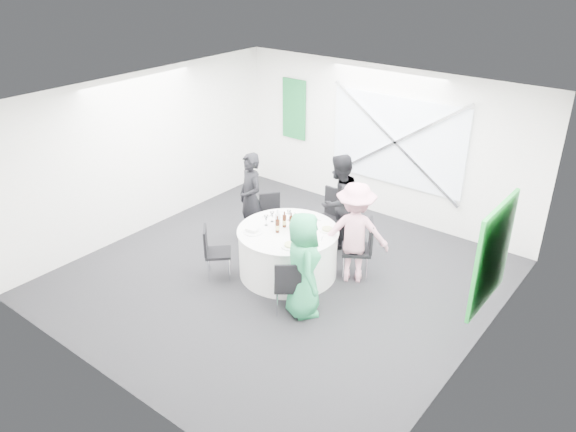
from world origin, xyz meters
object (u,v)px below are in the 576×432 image
Objects in this scene: person_man_back at (339,202)px; clear_water_bottle at (278,220)px; chair_back_left at (271,214)px; chair_front_right at (288,283)px; chair_back_right at (362,245)px; person_woman_pink at (355,233)px; chair_front_left at (213,249)px; banquet_table at (288,252)px; person_woman_green at (303,265)px; green_water_bottle at (300,225)px; chair_back at (331,214)px; person_man_back_left at (251,198)px.

person_man_back reaches higher than clear_water_bottle.
chair_front_right is at bearing -97.07° from chair_back_left.
person_man_back is at bearing -113.11° from chair_front_right.
chair_back_right is 0.27m from person_woman_pink.
chair_front_left is 1.08m from clear_water_bottle.
person_woman_green is (0.80, -0.69, 0.39)m from banquet_table.
green_water_bottle is (-0.76, -0.57, 0.32)m from chair_back_right.
banquet_table is 5.36× the size of clear_water_bottle.
chair_front_right is at bearing -62.41° from green_water_bottle.
person_man_back_left reaches higher than chair_back.
chair_front_left is 2.26m from person_man_back.
person_man_back reaches higher than banquet_table.
chair_front_left is 1.39m from green_water_bottle.
banquet_table is 0.98× the size of person_man_back_left.
person_woman_green is at bearing -8.29° from person_man_back_left.
chair_front_right is 0.53× the size of person_woman_pink.
chair_back is 1.22× the size of chair_back_left.
chair_back is 3.53× the size of clear_water_bottle.
chair_back_left is 0.46m from person_man_back_left.
green_water_bottle is at bearing -85.93° from chair_back_right.
person_man_back is at bearing -24.44° from chair_back_left.
chair_back is 0.67× the size of person_woman_green.
person_woman_green reaches higher than banquet_table.
person_man_back_left is (-1.19, 0.49, 0.41)m from banquet_table.
person_woman_green is at bearing 56.59° from person_woman_pink.
person_woman_green is at bearing -34.27° from clear_water_bottle.
person_man_back is 5.12× the size of green_water_bottle.
person_man_back_left reaches higher than banquet_table.
chair_back_left is 0.53× the size of person_man_back_left.
banquet_table is at bearing -166.90° from green_water_bottle.
green_water_bottle is (1.38, -0.44, 0.09)m from person_man_back_left.
chair_back_left is (-0.91, 0.69, 0.11)m from banquet_table.
chair_front_left is 0.53× the size of person_woman_pink.
chair_front_left is 2.65× the size of green_water_bottle.
person_man_back_left reaches higher than green_water_bottle.
clear_water_bottle reaches higher than chair_front_left.
person_man_back_left is at bearing -119.21° from chair_back_right.
person_woman_pink is (0.85, -0.64, 0.19)m from chair_back.
chair_back_left is at bearing 142.75° from banquet_table.
chair_front_left is at bearing 44.29° from person_woman_green.
person_man_back_left reaches higher than chair_back_left.
chair_back is at bearing -67.68° from chair_front_left.
banquet_table is 1.61× the size of chair_back_right.
banquet_table is at bearing -90.00° from chair_front_right.
green_water_bottle reaches higher than chair_back_left.
chair_back_right is 1.49m from chair_front_right.
chair_back_right is at bearing 36.63° from green_water_bottle.
person_man_back_left reaches higher than person_woman_green.
person_woman_pink is 1.19m from clear_water_bottle.
person_man_back_left is (-0.35, 1.28, 0.30)m from chair_front_left.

